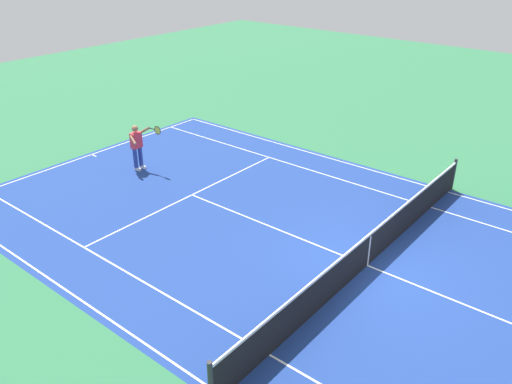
# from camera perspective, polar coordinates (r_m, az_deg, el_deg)

# --- Properties ---
(ground_plane) EXTENTS (60.00, 60.00, 0.00)m
(ground_plane) POSITION_cam_1_polar(r_m,az_deg,el_deg) (13.94, 11.97, -7.81)
(ground_plane) COLOR #2D7247
(court_slab) EXTENTS (24.20, 11.40, 0.00)m
(court_slab) POSITION_cam_1_polar(r_m,az_deg,el_deg) (13.94, 11.97, -7.81)
(court_slab) COLOR navy
(court_slab) RESTS_ON ground_plane
(court_line_markings) EXTENTS (23.85, 11.05, 0.01)m
(court_line_markings) POSITION_cam_1_polar(r_m,az_deg,el_deg) (13.94, 11.97, -7.79)
(court_line_markings) COLOR white
(court_line_markings) RESTS_ON ground_plane
(tennis_net) EXTENTS (0.10, 11.70, 1.08)m
(tennis_net) POSITION_cam_1_polar(r_m,az_deg,el_deg) (13.68, 12.16, -6.10)
(tennis_net) COLOR #2D2D33
(tennis_net) RESTS_ON ground_plane
(tennis_player_near) EXTENTS (1.05, 0.78, 1.70)m
(tennis_player_near) POSITION_cam_1_polar(r_m,az_deg,el_deg) (19.16, -12.76, 5.02)
(tennis_player_near) COLOR navy
(tennis_player_near) RESTS_ON ground_plane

